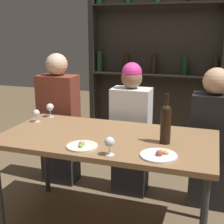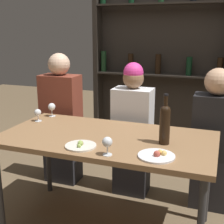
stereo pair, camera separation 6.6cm
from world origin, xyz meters
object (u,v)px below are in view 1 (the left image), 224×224
at_px(wine_glass_2, 110,143).
at_px(wine_glass_1, 50,108).
at_px(seated_person_left, 59,123).
at_px(seated_person_center, 131,132).
at_px(wine_bottle, 166,122).
at_px(wine_glass_0, 36,114).
at_px(food_plate_0, 159,155).
at_px(seated_person_right, 211,142).
at_px(food_plate_1, 82,146).

bearing_deg(wine_glass_2, wine_glass_1, 139.89).
xyz_separation_m(seated_person_left, seated_person_center, (0.72, -0.00, -0.02)).
bearing_deg(wine_bottle, seated_person_left, 151.81).
relative_size(wine_bottle, wine_glass_0, 3.26).
xyz_separation_m(food_plate_0, seated_person_right, (0.30, 0.83, -0.18)).
distance_m(wine_glass_0, seated_person_right, 1.47).
relative_size(wine_glass_0, seated_person_right, 0.09).
height_order(wine_glass_0, seated_person_center, seated_person_center).
xyz_separation_m(food_plate_0, seated_person_left, (-1.12, 0.83, -0.15)).
bearing_deg(wine_bottle, food_plate_1, -154.00).
height_order(food_plate_1, seated_person_right, seated_person_right).
bearing_deg(wine_glass_2, wine_bottle, 47.31).
xyz_separation_m(wine_glass_2, food_plate_0, (0.29, 0.07, -0.07)).
bearing_deg(food_plate_1, wine_glass_0, 145.21).
relative_size(wine_glass_1, seated_person_left, 0.09).
height_order(seated_person_left, seated_person_right, seated_person_left).
bearing_deg(wine_glass_1, wine_bottle, -17.53).
relative_size(wine_glass_2, seated_person_right, 0.10).
relative_size(wine_glass_1, food_plate_1, 0.58).
xyz_separation_m(wine_glass_1, seated_person_right, (1.36, 0.26, -0.25)).
relative_size(food_plate_1, seated_person_center, 0.17).
distance_m(food_plate_0, seated_person_center, 0.94).
bearing_deg(wine_glass_0, seated_person_right, 17.36).
xyz_separation_m(food_plate_0, food_plate_1, (-0.50, -0.01, -0.00)).
height_order(wine_glass_1, wine_glass_2, wine_glass_1).
height_order(wine_bottle, wine_glass_2, wine_bottle).
bearing_deg(food_plate_0, wine_bottle, 90.83).
relative_size(food_plate_0, seated_person_right, 0.19).
height_order(food_plate_0, food_plate_1, food_plate_0).
relative_size(wine_bottle, food_plate_0, 1.51).
bearing_deg(seated_person_center, wine_glass_2, -83.35).
bearing_deg(seated_person_right, wine_glass_2, -122.91).
distance_m(seated_person_center, seated_person_right, 0.70).
relative_size(wine_glass_2, food_plate_0, 0.52).
relative_size(seated_person_left, seated_person_right, 1.07).
distance_m(seated_person_left, seated_person_center, 0.72).
xyz_separation_m(wine_glass_2, seated_person_left, (-0.83, 0.91, -0.22)).
xyz_separation_m(wine_bottle, wine_glass_2, (-0.29, -0.31, -0.07)).
relative_size(wine_glass_1, food_plate_0, 0.53).
xyz_separation_m(wine_glass_0, seated_person_right, (1.39, 0.43, -0.24)).
distance_m(wine_glass_1, seated_person_center, 0.75).
relative_size(wine_glass_0, food_plate_0, 0.46).
bearing_deg(food_plate_1, seated_person_center, 82.77).
height_order(wine_bottle, seated_person_center, seated_person_center).
xyz_separation_m(wine_glass_2, food_plate_1, (-0.21, 0.07, -0.07)).
bearing_deg(food_plate_0, food_plate_1, -179.23).
bearing_deg(food_plate_1, wine_glass_1, 133.79).
relative_size(wine_glass_1, seated_person_center, 0.10).
height_order(wine_bottle, seated_person_right, seated_person_right).
bearing_deg(wine_glass_0, food_plate_0, -20.17).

